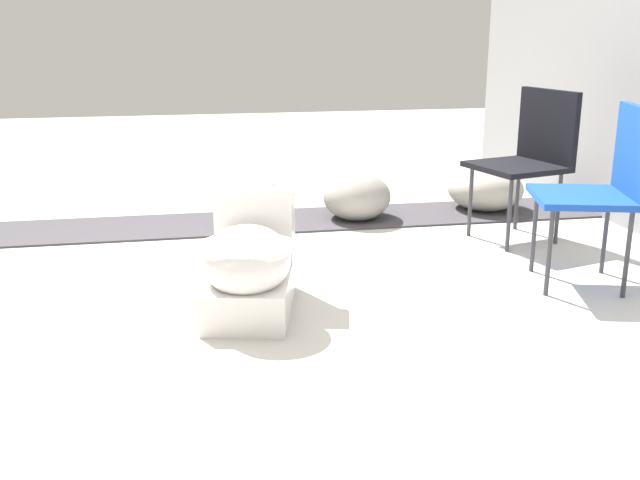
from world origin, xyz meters
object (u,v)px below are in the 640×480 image
Objects in this scene: toilet at (250,262)px; folding_chair_middle at (607,178)px; boulder_near at (357,196)px; boulder_far at (485,189)px; folding_chair_left at (532,149)px.

folding_chair_middle is (-0.04, 1.64, 0.29)m from toilet.
boulder_far is (-0.08, 0.88, -0.00)m from boulder_near.
toilet is 0.83× the size of folding_chair_middle.
boulder_far is at bearing -76.72° from folding_chair_middle.
folding_chair_left is at bearing -2.39° from boulder_far.
boulder_near is at bearing -49.35° from folding_chair_left.
folding_chair_middle is 1.85× the size of boulder_near.
boulder_far is at bearing -107.47° from folding_chair_left.
folding_chair_left is 1.85× the size of boulder_near.
boulder_near is (-1.42, 0.80, -0.07)m from toilet.
folding_chair_left reaches higher than boulder_near.
boulder_far is at bearing 144.43° from toilet.
boulder_near is 0.88m from boulder_far.
folding_chair_middle is at bearing 104.05° from toilet.
boulder_near is (-1.38, -0.83, -0.37)m from folding_chair_middle.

